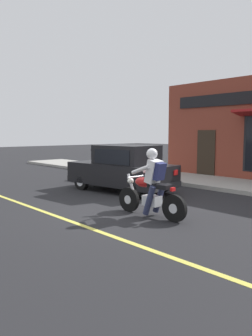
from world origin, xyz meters
The scene contains 6 objects.
ground_plane centered at (0.00, 0.00, 0.00)m, with size 80.00×80.00×0.00m, color black.
sidewalk_curb centered at (5.28, 3.00, 0.07)m, with size 2.60×22.00×0.14m, color #9E9B93.
lane_stripe centered at (-1.80, 3.00, 0.00)m, with size 0.12×19.80×0.01m, color #D1C64C.
motorcycle_with_rider centered at (-0.16, -0.99, 0.68)m, with size 0.57×2.02×1.62m.
car_hatchback centered at (1.61, 1.99, 0.77)m, with size 2.01×3.92×1.57m.
fire_hydrant centered at (5.09, 3.46, 0.57)m, with size 0.36×0.24×0.88m.
Camera 1 is at (-5.72, -6.18, 1.97)m, focal length 35.00 mm.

